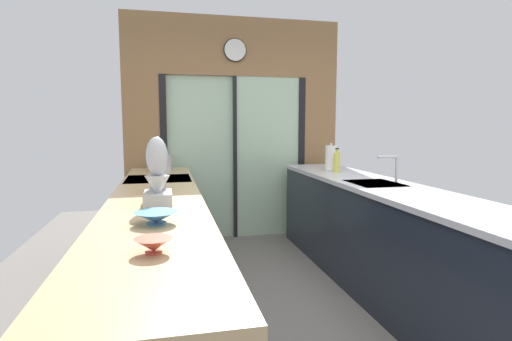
{
  "coord_description": "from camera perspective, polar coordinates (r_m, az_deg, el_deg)",
  "views": [
    {
      "loc": [
        -0.83,
        -2.5,
        1.41
      ],
      "look_at": [
        -0.06,
        0.91,
        1.01
      ],
      "focal_mm": 28.05,
      "sensor_mm": 36.0,
      "label": 1
    }
  ],
  "objects": [
    {
      "name": "mixing_bowl_near",
      "position": [
        1.61,
        -14.4,
        -10.24
      ],
      "size": [
        0.15,
        0.15,
        0.06
      ],
      "color": "#BC4C38",
      "rests_on": "left_counter_run"
    },
    {
      "name": "ground_plane",
      "position": [
        3.51,
        2.24,
        -17.32
      ],
      "size": [
        5.04,
        7.6,
        0.02
      ],
      "primitive_type": "cube",
      "color": "slate"
    },
    {
      "name": "stand_mixer",
      "position": [
        2.53,
        -13.86,
        -1.16
      ],
      "size": [
        0.17,
        0.27,
        0.42
      ],
      "color": "#B7BABC",
      "rests_on": "left_counter_run"
    },
    {
      "name": "left_counter_run",
      "position": [
        2.8,
        -13.88,
        -13.4
      ],
      "size": [
        0.62,
        3.8,
        0.92
      ],
      "color": "#1E232D",
      "rests_on": "ground_plane"
    },
    {
      "name": "stock_pot",
      "position": [
        4.31,
        -13.39,
        1.03
      ],
      "size": [
        0.22,
        0.22,
        0.21
      ],
      "color": "#B7BABC",
      "rests_on": "left_counter_run"
    },
    {
      "name": "oven_range",
      "position": [
        3.87,
        -13.53,
        -7.93
      ],
      "size": [
        0.6,
        0.6,
        0.92
      ],
      "color": "black",
      "rests_on": "ground_plane"
    },
    {
      "name": "sink_faucet",
      "position": [
        3.61,
        18.95,
        0.85
      ],
      "size": [
        0.19,
        0.02,
        0.23
      ],
      "color": "#B7BABC",
      "rests_on": "right_counter_run"
    },
    {
      "name": "soap_bottle",
      "position": [
        4.22,
        11.45,
        1.2
      ],
      "size": [
        0.07,
        0.07,
        0.25
      ],
      "color": "#D1CC4C",
      "rests_on": "right_counter_run"
    },
    {
      "name": "right_counter_run",
      "position": [
        3.44,
        18.68,
        -9.83
      ],
      "size": [
        0.62,
        3.8,
        0.92
      ],
      "color": "#1E232D",
      "rests_on": "ground_plane"
    },
    {
      "name": "back_wall_unit",
      "position": [
        4.98,
        -3.07,
        7.83
      ],
      "size": [
        2.64,
        0.12,
        2.7
      ],
      "color": "olive",
      "rests_on": "ground_plane"
    },
    {
      "name": "knife_block",
      "position": [
        3.04,
        -13.65,
        -1.12
      ],
      "size": [
        0.08,
        0.14,
        0.26
      ],
      "color": "black",
      "rests_on": "left_counter_run"
    },
    {
      "name": "mixing_bowl_far",
      "position": [
        2.06,
        -14.03,
        -6.48
      ],
      "size": [
        0.22,
        0.22,
        0.06
      ],
      "color": "teal",
      "rests_on": "left_counter_run"
    },
    {
      "name": "paper_towel_roll",
      "position": [
        4.36,
        10.65,
        1.72
      ],
      "size": [
        0.14,
        0.14,
        0.3
      ],
      "color": "#B7BABC",
      "rests_on": "right_counter_run"
    }
  ]
}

